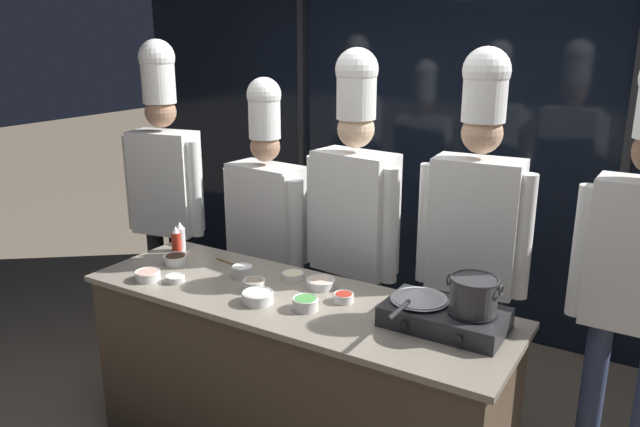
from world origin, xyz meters
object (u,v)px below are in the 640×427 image
at_px(prep_bowl_mushrooms, 254,284).
at_px(chef_pastry, 475,221).
at_px(prep_bowl_scallions, 305,303).
at_px(prep_bowl_chicken, 321,283).
at_px(prep_bowl_noodles, 293,275).
at_px(chef_line, 354,210).
at_px(squeeze_bottle_chili, 176,241).
at_px(prep_bowl_soy_glaze, 175,259).
at_px(prep_bowl_rice, 242,270).
at_px(stock_pot, 474,294).
at_px(frying_pan, 419,295).
at_px(prep_bowl_chili_flakes, 344,297).
at_px(portable_stove, 445,316).
at_px(prep_bowl_shrimp, 148,275).
at_px(prep_bowl_bean_sprouts, 175,278).
at_px(prep_bowl_onion, 258,297).
at_px(chef_sous, 267,215).
at_px(chef_head, 165,176).
at_px(squeeze_bottle_clear, 180,237).

height_order(prep_bowl_mushrooms, chef_pastry, chef_pastry).
distance_m(prep_bowl_scallions, prep_bowl_chicken, 0.26).
relative_size(prep_bowl_noodles, chef_line, 0.05).
distance_m(squeeze_bottle_chili, prep_bowl_soy_glaze, 0.15).
relative_size(prep_bowl_chicken, chef_pastry, 0.07).
bearing_deg(chef_pastry, squeeze_bottle_chili, 16.84).
xyz_separation_m(prep_bowl_rice, chef_line, (0.34, 0.57, 0.23)).
bearing_deg(stock_pot, frying_pan, -178.92).
bearing_deg(prep_bowl_chili_flakes, portable_stove, 0.04).
height_order(frying_pan, prep_bowl_shrimp, frying_pan).
bearing_deg(prep_bowl_bean_sprouts, portable_stove, 9.93).
height_order(prep_bowl_onion, chef_sous, chef_sous).
xyz_separation_m(prep_bowl_shrimp, prep_bowl_mushrooms, (0.54, 0.18, 0.00)).
height_order(prep_bowl_scallions, prep_bowl_shrimp, prep_bowl_scallions).
xyz_separation_m(squeeze_bottle_chili, prep_bowl_soy_glaze, (0.09, -0.11, -0.05)).
bearing_deg(chef_line, prep_bowl_bean_sprouts, 60.48).
relative_size(frying_pan, prep_bowl_shrimp, 3.39).
bearing_deg(chef_head, prep_bowl_chili_flakes, 151.04).
distance_m(frying_pan, squeeze_bottle_clear, 1.52).
bearing_deg(chef_sous, frying_pan, 159.74).
relative_size(frying_pan, prep_bowl_chili_flakes, 4.56).
relative_size(squeeze_bottle_clear, prep_bowl_chili_flakes, 1.78).
distance_m(prep_bowl_noodles, prep_bowl_soy_glaze, 0.68).
bearing_deg(prep_bowl_noodles, prep_bowl_soy_glaze, -166.95).
height_order(squeeze_bottle_chili, chef_line, chef_line).
distance_m(prep_bowl_mushrooms, prep_bowl_onion, 0.15).
height_order(portable_stove, prep_bowl_noodles, portable_stove).
xyz_separation_m(prep_bowl_noodles, prep_bowl_chili_flakes, (0.36, -0.11, 0.00)).
height_order(prep_bowl_noodles, chef_pastry, chef_pastry).
bearing_deg(chef_head, prep_bowl_mushrooms, 140.99).
relative_size(stock_pot, prep_bowl_scallions, 1.87).
height_order(prep_bowl_shrimp, chef_head, chef_head).
bearing_deg(chef_line, prep_bowl_chicken, 105.43).
height_order(prep_bowl_onion, prep_bowl_rice, prep_bowl_rice).
height_order(prep_bowl_mushrooms, prep_bowl_rice, prep_bowl_rice).
bearing_deg(chef_head, portable_stove, 155.00).
bearing_deg(squeeze_bottle_clear, frying_pan, -5.01).
relative_size(prep_bowl_shrimp, prep_bowl_soy_glaze, 1.00).
distance_m(stock_pot, prep_bowl_mushrooms, 1.06).
bearing_deg(squeeze_bottle_clear, prep_bowl_noodles, -1.57).
xyz_separation_m(frying_pan, chef_line, (-0.63, 0.57, 0.14)).
distance_m(squeeze_bottle_clear, prep_bowl_bean_sprouts, 0.48).
height_order(frying_pan, chef_pastry, chef_pastry).
bearing_deg(prep_bowl_rice, frying_pan, -0.21).
distance_m(portable_stove, squeeze_bottle_chili, 1.60).
xyz_separation_m(prep_bowl_noodles, prep_bowl_mushrooms, (-0.08, -0.22, 0.01)).
distance_m(portable_stove, stock_pot, 0.18).
xyz_separation_m(prep_bowl_chicken, prep_bowl_soy_glaze, (-0.83, -0.14, 0.00)).
relative_size(frying_pan, chef_line, 0.21).
xyz_separation_m(portable_stove, prep_bowl_soy_glaze, (-1.51, -0.05, -0.02)).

